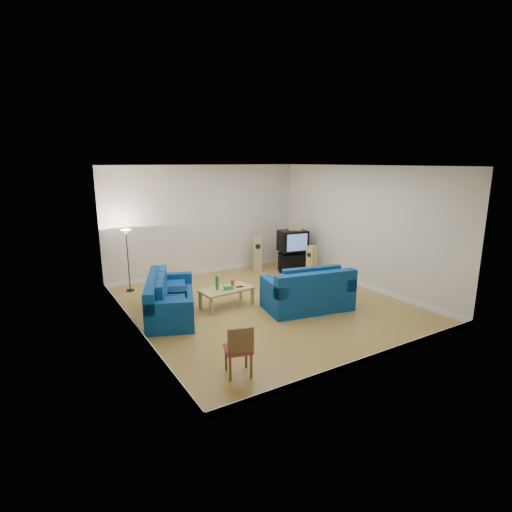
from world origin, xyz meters
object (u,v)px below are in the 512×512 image
sofa_three_seat (168,301)px  television (293,241)px  sofa_loveseat (308,294)px  tv_stand (294,262)px  coffee_table (227,291)px

sofa_three_seat → television: size_ratio=2.67×
sofa_loveseat → tv_stand: bearing=70.4°
sofa_three_seat → sofa_loveseat: (2.84, -1.31, 0.04)m
sofa_loveseat → tv_stand: size_ratio=2.30×
sofa_three_seat → television: bearing=129.6°
sofa_loveseat → sofa_three_seat: bearing=166.3°
tv_stand → television: size_ratio=1.00×
sofa_loveseat → coffee_table: 1.88m
sofa_three_seat → coffee_table: sofa_three_seat is taller
sofa_three_seat → tv_stand: bearing=129.5°
sofa_loveseat → tv_stand: 3.26m
sofa_three_seat → tv_stand: (4.50, 1.49, -0.04)m
sofa_loveseat → television: (1.60, 2.79, 0.60)m
sofa_loveseat → coffee_table: bearing=154.8°
sofa_three_seat → coffee_table: (1.33, -0.20, 0.07)m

